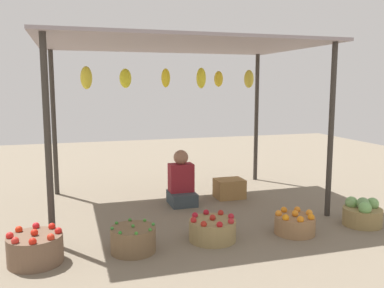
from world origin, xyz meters
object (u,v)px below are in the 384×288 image
basket_red_tomatoes (35,248)px  basket_red_apples (212,229)px  wooden_crate_near_vendor (229,188)px  vendor_person (181,184)px  basket_green_chilies (133,239)px  basket_oranges (295,224)px  basket_cabbages (362,214)px

basket_red_tomatoes → basket_red_apples: 1.82m
wooden_crate_near_vendor → vendor_person: bearing=-172.7°
vendor_person → wooden_crate_near_vendor: bearing=7.3°
basket_green_chilies → basket_oranges: size_ratio=1.00×
basket_green_chilies → basket_oranges: bearing=-0.7°
basket_cabbages → basket_red_tomatoes: bearing=179.8°
basket_green_chilies → vendor_person: bearing=58.3°
wooden_crate_near_vendor → basket_green_chilies: bearing=-136.8°
basket_green_chilies → basket_cabbages: bearing=-0.2°
wooden_crate_near_vendor → basket_cabbages: bearing=-55.9°
vendor_person → basket_green_chilies: bearing=-121.7°
basket_red_apples → basket_oranges: basket_red_apples is taller
vendor_person → basket_green_chilies: vendor_person is taller
basket_oranges → basket_cabbages: bearing=0.8°
vendor_person → basket_red_apples: (-0.04, -1.44, -0.18)m
vendor_person → basket_cabbages: bearing=-38.9°
basket_red_apples → basket_cabbages: bearing=-2.1°
basket_green_chilies → basket_cabbages: size_ratio=1.00×
basket_red_tomatoes → wooden_crate_near_vendor: bearing=31.1°
basket_green_chilies → basket_red_apples: 0.88m
basket_green_chilies → wooden_crate_near_vendor: (1.70, 1.60, 0.01)m
vendor_person → basket_red_tomatoes: vendor_person is taller
basket_green_chilies → wooden_crate_near_vendor: size_ratio=1.09×
vendor_person → basket_red_apples: size_ratio=1.51×
basket_red_tomatoes → basket_red_apples: bearing=1.8°
basket_green_chilies → basket_red_apples: same height
basket_green_chilies → basket_oranges: (1.85, -0.02, -0.02)m
vendor_person → wooden_crate_near_vendor: size_ratio=1.85×
basket_green_chilies → basket_red_apples: size_ratio=0.89×
basket_cabbages → wooden_crate_near_vendor: 1.94m
basket_cabbages → basket_oranges: bearing=-179.2°
basket_green_chilies → basket_red_apples: (0.88, 0.06, -0.01)m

